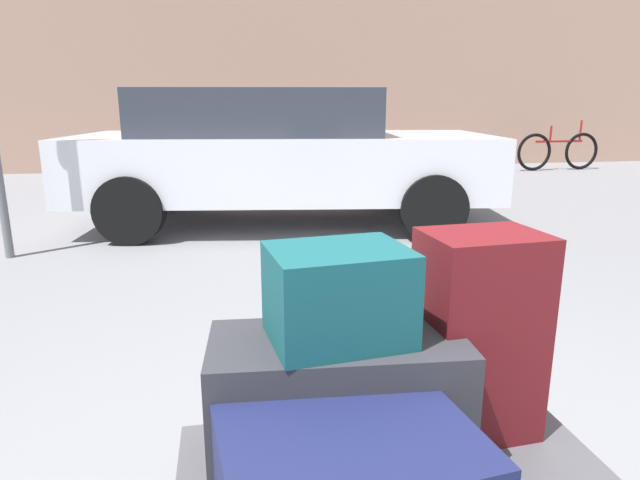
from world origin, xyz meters
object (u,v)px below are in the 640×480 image
Objects in this scene: duffel_bag_teal_topmost_pile at (338,294)px; suitcase_maroon_front_left at (478,334)px; duffel_bag_charcoal_center at (337,399)px; parked_car at (279,153)px; bollard_kerb_near at (392,161)px; bicycle_leaning at (558,151)px; bollard_kerb_mid at (472,159)px.

suitcase_maroon_front_left is at bearing 2.66° from duffel_bag_teal_topmost_pile.
parked_car is (0.32, 4.55, 0.24)m from duffel_bag_charcoal_center.
parked_car reaches higher than bollard_kerb_near.
suitcase_maroon_front_left reaches higher than bollard_kerb_near.
bicycle_leaning is 2.69m from bollard_kerb_mid.
suitcase_maroon_front_left is at bearing -115.45° from bollard_kerb_mid.
bollard_kerb_mid is (3.40, 7.14, -0.26)m from suitcase_maroon_front_left.
parked_car reaches higher than suitcase_maroon_front_left.
duffel_bag_charcoal_center is 0.15× the size of parked_car.
duffel_bag_charcoal_center is 0.45m from suitcase_maroon_front_left.
bicycle_leaning reaches higher than duffel_bag_charcoal_center.
bollard_kerb_near is (2.43, 7.21, -0.44)m from duffel_bag_teal_topmost_pile.
bollard_kerb_mid reaches higher than duffel_bag_charcoal_center.
parked_car is 4.42m from bollard_kerb_mid.
bicycle_leaning reaches higher than suitcase_maroon_front_left.
duffel_bag_teal_topmost_pile is 0.46× the size of bollard_kerb_near.
bollard_kerb_mid is at bearing 65.99° from duffel_bag_charcoal_center.
parked_car is (-0.11, 4.48, 0.12)m from suitcase_maroon_front_left.
duffel_bag_charcoal_center is 0.89× the size of bollard_kerb_mid.
bicycle_leaning is 3.97m from bollard_kerb_near.
duffel_bag_charcoal_center is 4.57m from parked_car.
duffel_bag_teal_topmost_pile is (0.00, 0.00, 0.30)m from duffel_bag_charcoal_center.
bollard_kerb_mid is (3.82, 7.21, -0.44)m from duffel_bag_teal_topmost_pile.
bicycle_leaning is at bearing 18.01° from bollard_kerb_near.
bicycle_leaning is at bearing 57.56° from duffel_bag_charcoal_center.
bicycle_leaning reaches higher than duffel_bag_teal_topmost_pile.
bicycle_leaning is (6.21, 8.44, -0.14)m from duffel_bag_charcoal_center.
bicycle_leaning is at bearing 33.40° from parked_car.
duffel_bag_teal_topmost_pile is 0.46× the size of bollard_kerb_mid.
suitcase_maroon_front_left is 0.13× the size of parked_car.
suitcase_maroon_front_left is (0.43, 0.07, 0.12)m from duffel_bag_charcoal_center.
bollard_kerb_mid is at bearing 37.17° from parked_car.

